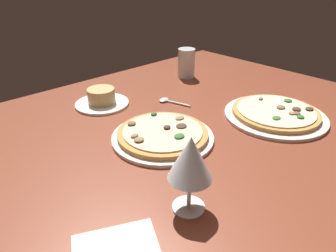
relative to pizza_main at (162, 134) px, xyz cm
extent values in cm
cube|color=brown|center=(4.24, -0.43, -3.21)|extent=(150.00, 110.00, 4.00)
cylinder|color=white|center=(0.00, -0.01, -0.71)|extent=(27.14, 27.14, 1.00)
cylinder|color=#C68C47|center=(0.00, -0.01, 0.39)|extent=(24.13, 24.13, 1.20)
cylinder|color=beige|center=(0.00, -0.01, 1.19)|extent=(21.02, 21.02, 0.40)
ellipsoid|color=#937556|center=(-7.47, 1.96, 1.71)|extent=(2.27, 1.59, 0.65)
ellipsoid|color=#4C3828|center=(5.03, -2.37, 1.63)|extent=(3.01, 2.76, 0.50)
ellipsoid|color=#937556|center=(8.13, 1.31, 1.64)|extent=(2.91, 2.17, 0.50)
ellipsoid|color=#4C3828|center=(1.54, -0.79, 1.78)|extent=(2.03, 1.76, 0.78)
ellipsoid|color=#387033|center=(0.71, -5.91, 1.69)|extent=(2.92, 2.34, 0.62)
ellipsoid|color=#387033|center=(4.44, 8.04, 1.77)|extent=(1.97, 1.50, 0.78)
ellipsoid|color=brown|center=(-4.00, 7.70, 1.78)|extent=(2.36, 2.06, 0.78)
ellipsoid|color=#937556|center=(-7.90, -0.22, 1.77)|extent=(2.61, 2.38, 0.77)
cylinder|color=silver|center=(33.55, -14.26, -0.71)|extent=(30.33, 30.33, 1.00)
cylinder|color=#C68C47|center=(33.55, -14.26, 0.39)|extent=(25.68, 25.68, 1.20)
cylinder|color=beige|center=(33.55, -14.26, 1.19)|extent=(22.96, 22.96, 0.40)
ellipsoid|color=#387033|center=(28.14, -17.41, 1.60)|extent=(2.74, 2.14, 0.43)
ellipsoid|color=#387033|center=(33.58, -21.85, 1.70)|extent=(2.25, 2.03, 0.63)
ellipsoid|color=#4C3828|center=(40.72, -21.18, 1.73)|extent=(2.73, 2.30, 0.69)
ellipsoid|color=#4C3828|center=(37.64, -18.63, 1.77)|extent=(2.66, 2.49, 0.78)
ellipsoid|color=brown|center=(35.07, -20.01, 1.69)|extent=(2.13, 1.99, 0.61)
ellipsoid|color=#937556|center=(34.14, -19.00, 1.67)|extent=(2.06, 1.90, 0.56)
ellipsoid|color=#937556|center=(36.86, -6.99, 1.75)|extent=(1.79, 1.32, 0.72)
ellipsoid|color=brown|center=(35.56, -14.69, 1.69)|extent=(2.99, 2.42, 0.61)
ellipsoid|color=#387033|center=(41.97, -13.71, 1.70)|extent=(2.60, 2.39, 0.63)
cylinder|color=white|center=(0.27, 29.70, -0.81)|extent=(17.57, 17.57, 0.80)
cylinder|color=tan|center=(0.27, 29.70, 1.99)|extent=(8.92, 8.92, 4.82)
cylinder|color=silver|center=(-13.84, -22.95, -1.01)|extent=(6.36, 6.36, 0.40)
cylinder|color=silver|center=(-13.84, -22.95, 2.63)|extent=(0.80, 0.80, 6.89)
cone|color=silver|center=(-13.84, -22.95, 10.31)|extent=(8.21, 8.21, 8.47)
cone|color=#5B0F19|center=(-13.84, -22.95, 7.74)|extent=(2.91, 2.91, 3.34)
cylinder|color=silver|center=(40.78, 30.10, 4.60)|extent=(6.88, 6.88, 11.63)
cylinder|color=silver|center=(40.78, 30.10, 1.71)|extent=(6.33, 6.33, 5.85)
ellipsoid|color=silver|center=(17.19, 17.85, -0.71)|extent=(4.65, 3.86, 1.00)
cylinder|color=silver|center=(18.66, 13.11, -0.86)|extent=(3.59, 9.68, 0.70)
camera|label=1|loc=(-46.32, -51.83, 39.86)|focal=32.18mm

